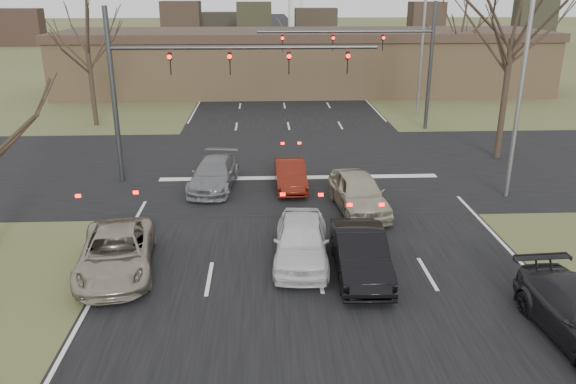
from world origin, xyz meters
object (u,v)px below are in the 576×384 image
(mast_arm_far, at_px, (387,51))
(car_silver_suv, at_px, (116,253))
(car_grey_ahead, at_px, (214,174))
(mast_arm_near, at_px, (185,73))
(car_black_hatch, at_px, (360,253))
(streetlight_right_near, at_px, (519,69))
(car_white_sedan, at_px, (301,240))
(car_red_ahead, at_px, (290,175))
(streetlight_right_far, at_px, (420,36))
(building, at_px, (304,61))
(car_silver_ahead, at_px, (359,193))

(mast_arm_far, xyz_separation_m, car_silver_suv, (-12.68, -19.36, -4.33))
(mast_arm_far, relative_size, car_grey_ahead, 2.40)
(mast_arm_near, xyz_separation_m, mast_arm_far, (11.41, 10.00, -0.06))
(mast_arm_far, bearing_deg, car_black_hatch, -103.77)
(mast_arm_far, bearing_deg, mast_arm_near, -138.78)
(car_black_hatch, bearing_deg, mast_arm_near, 124.99)
(mast_arm_near, bearing_deg, mast_arm_far, 41.22)
(streetlight_right_near, relative_size, car_white_sedan, 2.24)
(car_white_sedan, height_order, car_black_hatch, car_white_sedan)
(car_grey_ahead, distance_m, car_red_ahead, 3.50)
(streetlight_right_near, bearing_deg, car_grey_ahead, 172.14)
(car_white_sedan, bearing_deg, mast_arm_far, 74.83)
(mast_arm_far, bearing_deg, car_red_ahead, -120.39)
(mast_arm_near, relative_size, car_silver_suv, 2.46)
(streetlight_right_near, relative_size, car_silver_suv, 2.03)
(car_red_ahead, bearing_deg, car_white_sedan, -91.27)
(streetlight_right_near, bearing_deg, car_red_ahead, 170.23)
(streetlight_right_far, xyz_separation_m, car_black_hatch, (-8.00, -23.86, -4.85))
(car_grey_ahead, bearing_deg, car_silver_suv, -101.06)
(building, distance_m, streetlight_right_far, 13.53)
(streetlight_right_far, xyz_separation_m, car_grey_ahead, (-13.32, -15.23, -4.91))
(streetlight_right_near, relative_size, car_black_hatch, 2.24)
(mast_arm_far, height_order, streetlight_right_near, streetlight_right_near)
(mast_arm_far, bearing_deg, car_grey_ahead, -132.20)
(car_silver_suv, xyz_separation_m, car_black_hatch, (7.82, -0.51, 0.05))
(car_silver_ahead, bearing_deg, mast_arm_far, 68.54)
(mast_arm_near, height_order, car_black_hatch, mast_arm_near)
(car_red_ahead, bearing_deg, streetlight_right_near, -11.05)
(mast_arm_far, distance_m, streetlight_right_far, 5.12)
(streetlight_right_near, xyz_separation_m, streetlight_right_far, (0.50, 17.00, 0.00))
(mast_arm_far, bearing_deg, streetlight_right_near, -78.53)
(car_white_sedan, bearing_deg, car_red_ahead, 94.35)
(building, distance_m, car_silver_suv, 35.45)
(car_red_ahead, bearing_deg, car_grey_ahead, 176.04)
(mast_arm_far, height_order, car_silver_ahead, mast_arm_far)
(building, bearing_deg, car_silver_suv, -103.90)
(mast_arm_near, relative_size, streetlight_right_far, 1.21)
(mast_arm_near, xyz_separation_m, car_black_hatch, (6.55, -9.86, -4.34))
(mast_arm_far, xyz_separation_m, streetlight_right_far, (3.14, 4.00, 0.57))
(building, height_order, car_silver_suv, building)
(car_black_hatch, bearing_deg, mast_arm_far, 77.65)
(car_white_sedan, relative_size, car_grey_ahead, 0.97)
(streetlight_right_near, bearing_deg, car_black_hatch, -137.56)
(building, height_order, mast_arm_far, mast_arm_far)
(car_silver_suv, bearing_deg, streetlight_right_far, 47.95)
(building, bearing_deg, streetlight_right_near, -76.31)
(car_silver_suv, distance_m, car_silver_ahead, 10.00)
(building, distance_m, mast_arm_far, 15.75)
(car_red_ahead, bearing_deg, car_silver_suv, -128.27)
(mast_arm_far, distance_m, car_black_hatch, 20.89)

